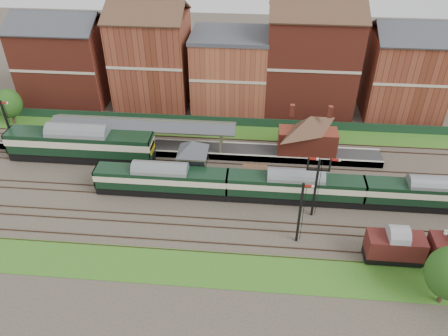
# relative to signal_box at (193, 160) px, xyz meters

# --- Properties ---
(ground) EXTENTS (160.00, 160.00, 0.00)m
(ground) POSITION_rel_signal_box_xyz_m (3.00, -3.25, -3.19)
(ground) COLOR #473D33
(ground) RESTS_ON ground
(grass_back) EXTENTS (90.00, 4.50, 0.06)m
(grass_back) POSITION_rel_signal_box_xyz_m (3.00, 12.75, -3.16)
(grass_back) COLOR #2D6619
(grass_back) RESTS_ON ground
(grass_front) EXTENTS (90.00, 5.00, 0.06)m
(grass_front) POSITION_rel_signal_box_xyz_m (3.00, -15.25, -3.16)
(grass_front) COLOR #2D6619
(grass_front) RESTS_ON ground
(fence) EXTENTS (90.00, 0.12, 1.50)m
(fence) POSITION_rel_signal_box_xyz_m (3.00, 14.75, -2.44)
(fence) COLOR #193823
(fence) RESTS_ON ground
(platform) EXTENTS (55.00, 3.40, 1.00)m
(platform) POSITION_rel_signal_box_xyz_m (-2.00, 6.50, -2.69)
(platform) COLOR #2D2D2D
(platform) RESTS_ON ground
(signal_box) EXTENTS (5.40, 5.40, 6.00)m
(signal_box) POSITION_rel_signal_box_xyz_m (0.00, 0.00, 0.00)
(signal_box) COLOR #576B4C
(signal_box) RESTS_ON ground
(brick_hut) EXTENTS (3.20, 2.64, 2.94)m
(brick_hut) POSITION_rel_signal_box_xyz_m (8.00, 0.00, -2.00)
(brick_hut) COLOR maroon
(brick_hut) RESTS_ON ground
(station_building) EXTENTS (8.10, 8.10, 5.90)m
(station_building) POSITION_rel_signal_box_xyz_m (15.00, 6.50, 0.76)
(station_building) COLOR maroon
(station_building) RESTS_ON platform
(canopy) EXTENTS (26.00, 3.89, 4.08)m
(canopy) POSITION_rel_signal_box_xyz_m (-8.00, 6.50, 1.39)
(canopy) COLOR brown
(canopy) RESTS_ON platform
(semaphore_bracket) EXTENTS (3.60, 0.25, 8.18)m
(semaphore_bracket) POSITION_rel_signal_box_xyz_m (15.04, -5.75, 1.44)
(semaphore_bracket) COLOR black
(semaphore_bracket) RESTS_ON ground
(semaphore_platform_end) EXTENTS (1.23, 0.25, 8.00)m
(semaphore_platform_end) POSITION_rel_signal_box_xyz_m (-26.98, 4.75, 0.96)
(semaphore_platform_end) COLOR black
(semaphore_platform_end) RESTS_ON ground
(semaphore_siding) EXTENTS (1.23, 0.25, 8.00)m
(semaphore_siding) POSITION_rel_signal_box_xyz_m (13.02, -10.25, 0.96)
(semaphore_siding) COLOR black
(semaphore_siding) RESTS_ON ground
(town_backdrop) EXTENTS (69.00, 10.00, 16.00)m
(town_backdrop) POSITION_rel_signal_box_xyz_m (2.82, 21.75, 3.81)
(town_backdrop) COLOR maroon
(town_backdrop) RESTS_ON ground
(dmu_train) EXTENTS (49.55, 2.61, 3.81)m
(dmu_train) POSITION_rel_signal_box_xyz_m (12.93, -3.25, -0.95)
(dmu_train) COLOR black
(dmu_train) RESTS_ON ground
(platform_railcar) EXTENTS (20.28, 3.19, 4.67)m
(platform_railcar) POSITION_rel_signal_box_xyz_m (-16.26, 3.25, -0.48)
(platform_railcar) COLOR black
(platform_railcar) RESTS_ON ground
(goods_van_a) EXTENTS (5.79, 2.51, 3.51)m
(goods_van_a) POSITION_rel_signal_box_xyz_m (22.85, -12.25, -1.19)
(goods_van_a) COLOR black
(goods_van_a) RESTS_ON ground
(tree_back) EXTENTS (4.05, 4.05, 5.93)m
(tree_back) POSITION_rel_signal_box_xyz_m (-30.96, 12.31, 0.39)
(tree_back) COLOR #382619
(tree_back) RESTS_ON ground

